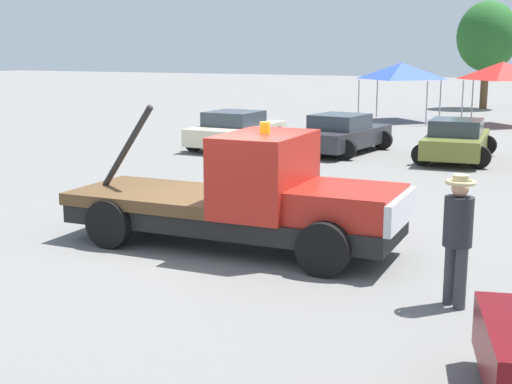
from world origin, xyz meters
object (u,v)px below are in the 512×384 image
at_px(traffic_cone, 237,188).
at_px(parked_car_cream, 236,130).
at_px(tree_left, 487,37).
at_px(tow_truck, 250,199).
at_px(person_near_truck, 458,230).
at_px(canopy_tent_blue, 401,71).
at_px(parked_car_charcoal, 342,134).
at_px(parked_car_olive, 456,140).
at_px(canopy_tent_red, 503,71).

bearing_deg(traffic_cone, parked_car_cream, 116.75).
bearing_deg(tree_left, tow_truck, -89.22).
distance_m(person_near_truck, parked_car_cream, 16.46).
distance_m(canopy_tent_blue, traffic_cone, 20.22).
height_order(tow_truck, parked_car_charcoal, tow_truck).
height_order(tow_truck, person_near_truck, tow_truck).
relative_size(person_near_truck, traffic_cone, 3.38).
relative_size(canopy_tent_blue, traffic_cone, 6.08).
bearing_deg(parked_car_olive, person_near_truck, -173.96).
relative_size(parked_car_charcoal, canopy_tent_red, 1.47).
bearing_deg(canopy_tent_blue, tow_truck, -82.43).
bearing_deg(canopy_tent_red, parked_car_charcoal, -108.44).
xyz_separation_m(tow_truck, canopy_tent_blue, (-3.17, 23.89, 1.54)).
relative_size(canopy_tent_red, tree_left, 0.49).
xyz_separation_m(canopy_tent_blue, traffic_cone, (1.02, -20.07, -2.20)).
bearing_deg(parked_car_charcoal, canopy_tent_red, -10.16).
height_order(canopy_tent_red, tree_left, tree_left).
bearing_deg(tow_truck, canopy_tent_blue, 96.59).
bearing_deg(traffic_cone, parked_car_charcoal, 91.08).
xyz_separation_m(parked_car_charcoal, traffic_cone, (0.16, -8.36, -0.39)).
relative_size(person_near_truck, canopy_tent_red, 0.60).
height_order(tow_truck, traffic_cone, tow_truck).
height_order(parked_car_cream, parked_car_olive, same).
bearing_deg(canopy_tent_blue, tree_left, 73.83).
distance_m(parked_car_cream, canopy_tent_red, 14.47).
bearing_deg(tow_truck, person_near_truck, -21.32).
distance_m(canopy_tent_red, traffic_cone, 20.45).
bearing_deg(parked_car_charcoal, parked_car_cream, 105.69).
bearing_deg(tree_left, canopy_tent_red, -78.00).
bearing_deg(parked_car_olive, canopy_tent_blue, 18.21).
relative_size(parked_car_cream, traffic_cone, 7.99).
distance_m(tow_truck, parked_car_charcoal, 12.40).
bearing_deg(tow_truck, canopy_tent_red, 85.27).
bearing_deg(tree_left, person_near_truck, -82.96).
distance_m(canopy_tent_blue, tree_left, 9.93).
distance_m(parked_car_cream, parked_car_olive, 7.68).
bearing_deg(person_near_truck, parked_car_charcoal, 63.34).
bearing_deg(person_near_truck, canopy_tent_blue, 54.49).
xyz_separation_m(canopy_tent_blue, tree_left, (2.72, 9.39, 1.76)).
height_order(tow_truck, canopy_tent_blue, canopy_tent_blue).
xyz_separation_m(person_near_truck, canopy_tent_blue, (-7.01, 25.32, 1.35)).
bearing_deg(canopy_tent_red, canopy_tent_blue, 178.82).
height_order(canopy_tent_blue, tree_left, tree_left).
bearing_deg(canopy_tent_red, parked_car_cream, -122.37).
relative_size(canopy_tent_red, traffic_cone, 5.59).
bearing_deg(tow_truck, tree_left, 89.81).
height_order(parked_car_cream, parked_car_charcoal, same).
bearing_deg(parked_car_cream, parked_car_charcoal, -80.54).
relative_size(parked_car_olive, canopy_tent_red, 1.41).
relative_size(canopy_tent_blue, canopy_tent_red, 1.09).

